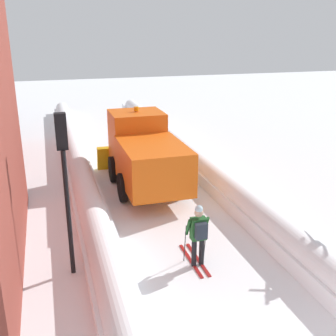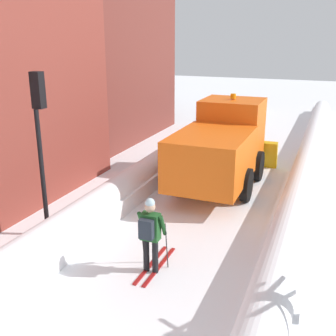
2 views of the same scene
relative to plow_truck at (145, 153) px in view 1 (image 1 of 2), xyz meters
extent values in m
plane|color=white|center=(0.14, -0.93, -1.48)|extent=(80.00, 80.00, 0.00)
cube|color=white|center=(-2.50, -0.93, -1.22)|extent=(1.10, 36.00, 0.52)
cylinder|color=white|center=(-2.50, -0.93, -0.96)|extent=(0.90, 34.20, 0.90)
cube|color=white|center=(2.77, -0.93, -1.23)|extent=(1.10, 36.00, 0.49)
cylinder|color=white|center=(2.77, -0.93, -0.99)|extent=(0.90, 34.20, 0.90)
cube|color=orange|center=(0.00, -1.32, -0.08)|extent=(2.30, 3.40, 1.60)
cube|color=orange|center=(0.00, 1.38, 0.27)|extent=(2.20, 2.00, 2.30)
cube|color=black|center=(0.00, 2.34, 0.78)|extent=(1.85, 0.06, 1.01)
cube|color=gold|center=(0.00, 2.73, -0.93)|extent=(3.20, 0.46, 1.13)
cylinder|color=orange|center=(0.00, 1.38, 1.54)|extent=(0.20, 0.20, 0.18)
cylinder|color=black|center=(-1.15, 1.08, -0.93)|extent=(0.25, 1.10, 1.10)
cylinder|color=black|center=(1.15, 1.08, -0.93)|extent=(0.25, 1.10, 1.10)
cylinder|color=black|center=(-1.15, -1.12, -0.93)|extent=(0.25, 1.10, 1.10)
cylinder|color=black|center=(1.15, -1.12, -0.93)|extent=(0.25, 1.10, 1.10)
cylinder|color=black|center=(-0.11, -6.13, -1.07)|extent=(0.14, 0.14, 0.82)
cylinder|color=black|center=(0.11, -6.13, -1.07)|extent=(0.14, 0.14, 0.82)
cube|color=#1E5123|center=(0.00, -6.13, -0.35)|extent=(0.42, 0.26, 0.62)
cube|color=#262D38|center=(0.00, -6.34, -0.32)|extent=(0.32, 0.16, 0.44)
sphere|color=tan|center=(0.00, -6.13, 0.12)|extent=(0.24, 0.24, 0.24)
sphere|color=silver|center=(0.00, -6.13, 0.22)|extent=(0.22, 0.22, 0.22)
cylinder|color=#1E5123|center=(-0.26, -6.03, -0.32)|extent=(0.09, 0.33, 0.56)
cylinder|color=#1E5123|center=(0.26, -6.03, -0.32)|extent=(0.09, 0.33, 0.56)
cube|color=maroon|center=(-0.11, -5.88, -1.46)|extent=(0.09, 1.80, 0.03)
cube|color=maroon|center=(0.11, -5.88, -1.46)|extent=(0.09, 1.80, 0.03)
cylinder|color=#262628|center=(-0.30, -5.91, -0.88)|extent=(0.02, 0.19, 1.19)
cylinder|color=#262628|center=(0.30, -5.91, -0.88)|extent=(0.02, 0.19, 1.19)
cylinder|color=black|center=(-3.34, -5.50, 0.23)|extent=(0.12, 0.12, 3.42)
cube|color=black|center=(-3.34, -5.36, 2.40)|extent=(0.28, 0.24, 0.90)
sphere|color=red|center=(-3.34, -5.23, 2.68)|extent=(0.18, 0.18, 0.18)
sphere|color=gold|center=(-3.34, -5.23, 2.40)|extent=(0.18, 0.18, 0.18)
sphere|color=green|center=(-3.34, -5.23, 2.12)|extent=(0.18, 0.18, 0.18)
camera|label=1|loc=(-3.63, -15.36, 4.77)|focal=43.73mm
camera|label=2|loc=(3.43, -13.62, 3.68)|focal=43.93mm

